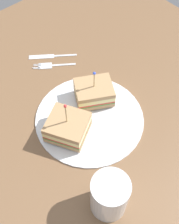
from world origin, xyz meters
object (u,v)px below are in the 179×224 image
object	(u,v)px
knife	(50,56)
plate	(90,118)
drink_glass	(109,196)
fork	(50,65)
sandwich_half_back	(68,128)
sandwich_half_front	(94,92)

from	to	relation	value
knife	plate	bearing A→B (deg)	-13.20
drink_glass	fork	xyz separation A→B (cm)	(-37.90, 13.84, -4.36)
plate	fork	size ratio (longest dim) A/B	2.58
sandwich_half_back	fork	bearing A→B (deg)	154.57
fork	knife	world-z (taller)	same
drink_glass	knife	world-z (taller)	drink_glass
sandwich_half_front	fork	xyz separation A→B (cm)	(-16.66, -1.23, -2.95)
plate	knife	world-z (taller)	plate
fork	knife	bearing A→B (deg)	143.66
plate	knife	xyz separation A→B (cm)	(-23.10, 5.42, -0.26)
plate	fork	bearing A→B (deg)	170.77
sandwich_half_back	sandwich_half_front	bearing A→B (deg)	109.05
sandwich_half_front	drink_glass	xyz separation A→B (cm)	(21.24, -15.06, 1.41)
sandwich_half_back	drink_glass	world-z (taller)	sandwich_half_back
sandwich_half_front	knife	size ratio (longest dim) A/B	0.99
knife	fork	bearing A→B (deg)	-36.34
plate	sandwich_half_front	world-z (taller)	sandwich_half_front
sandwich_half_back	drink_glass	xyz separation A→B (cm)	(17.46, -4.12, 1.36)
sandwich_half_front	fork	distance (cm)	16.96
drink_glass	knife	xyz separation A→B (cm)	(-40.80, 15.97, -4.36)
plate	knife	bearing A→B (deg)	166.80
plate	drink_glass	distance (cm)	21.02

